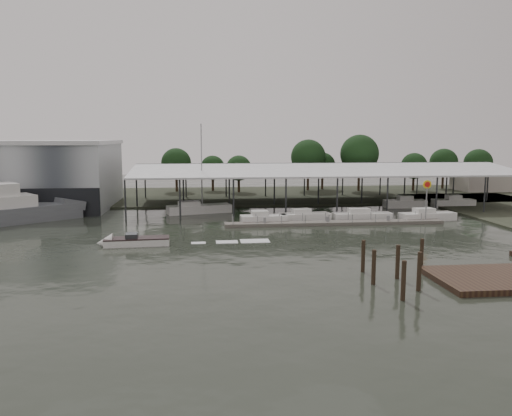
{
  "coord_description": "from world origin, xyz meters",
  "views": [
    {
      "loc": [
        -1.44,
        -51.06,
        11.01
      ],
      "look_at": [
        4.75,
        8.37,
        2.5
      ],
      "focal_mm": 35.0,
      "sensor_mm": 36.0,
      "label": 1
    }
  ],
  "objects": [
    {
      "name": "grey_trawler",
      "position": [
        -26.62,
        15.53,
        1.58
      ],
      "size": [
        17.62,
        15.37,
        8.84
      ],
      "rotation": [
        0.0,
        0.0,
        0.67
      ],
      "color": "slate",
      "rests_on": "ground"
    },
    {
      "name": "moored_cruiser_1",
      "position": [
        11.67,
        13.01,
        0.61
      ],
      "size": [
        6.93,
        3.07,
        1.7
      ],
      "rotation": [
        0.0,
        0.0,
        0.13
      ],
      "color": "white",
      "rests_on": "ground"
    },
    {
      "name": "land_strip_far",
      "position": [
        0.0,
        42.0,
        0.1
      ],
      "size": [
        140.0,
        30.0,
        0.3
      ],
      "color": "#34382A",
      "rests_on": "ground"
    },
    {
      "name": "mooring_pilings",
      "position": [
        13.11,
        -15.16,
        1.04
      ],
      "size": [
        6.36,
        9.25,
        3.47
      ],
      "color": "#34281A",
      "rests_on": "ground"
    },
    {
      "name": "speedboat_underway",
      "position": [
        -9.01,
        0.02,
        0.39
      ],
      "size": [
        18.25,
        3.32,
        2.0
      ],
      "rotation": [
        0.0,
        0.0,
        3.21
      ],
      "color": "white",
      "rests_on": "ground"
    },
    {
      "name": "moored_cruiser_3",
      "position": [
        28.03,
        11.86,
        0.61
      ],
      "size": [
        7.77,
        3.2,
        1.7
      ],
      "rotation": [
        0.0,
        0.0,
        0.14
      ],
      "color": "white",
      "rests_on": "ground"
    },
    {
      "name": "ground",
      "position": [
        0.0,
        0.0,
        0.0
      ],
      "size": [
        200.0,
        200.0,
        0.0
      ],
      "primitive_type": "plane",
      "color": "#272C24",
      "rests_on": "ground"
    },
    {
      "name": "moored_cruiser_2",
      "position": [
        19.34,
        12.62,
        0.61
      ],
      "size": [
        7.81,
        2.32,
        1.7
      ],
      "rotation": [
        0.0,
        0.0,
        0.02
      ],
      "color": "white",
      "rests_on": "ground"
    },
    {
      "name": "shell_fuel_sign",
      "position": [
        27.0,
        9.99,
        3.93
      ],
      "size": [
        1.1,
        0.18,
        5.55
      ],
      "color": "gray",
      "rests_on": "ground"
    },
    {
      "name": "distant_commercial_buildings",
      "position": [
        59.03,
        44.69,
        1.84
      ],
      "size": [
        22.0,
        8.0,
        4.0
      ],
      "color": "#9D968A",
      "rests_on": "ground"
    },
    {
      "name": "moored_cruiser_0",
      "position": [
        6.02,
        11.84,
        0.61
      ],
      "size": [
        6.06,
        2.46,
        1.7
      ],
      "rotation": [
        0.0,
        0.0,
        0.04
      ],
      "color": "white",
      "rests_on": "ground"
    },
    {
      "name": "white_sailboat",
      "position": [
        -2.4,
        21.41,
        0.65
      ],
      "size": [
        9.61,
        4.95,
        13.12
      ],
      "rotation": [
        0.0,
        0.0,
        0.27
      ],
      "color": "white",
      "rests_on": "ground"
    },
    {
      "name": "covered_boat_shed",
      "position": [
        17.0,
        28.0,
        6.13
      ],
      "size": [
        58.24,
        24.0,
        6.96
      ],
      "color": "white",
      "rests_on": "ground"
    },
    {
      "name": "floating_dock",
      "position": [
        15.0,
        10.0,
        0.2
      ],
      "size": [
        28.0,
        2.0,
        1.4
      ],
      "color": "#5F5B54",
      "rests_on": "ground"
    },
    {
      "name": "horizon_tree_line",
      "position": [
        25.2,
        48.04,
        6.26
      ],
      "size": [
        67.87,
        10.09,
        11.53
      ],
      "color": "black",
      "rests_on": "ground"
    },
    {
      "name": "storage_warehouse",
      "position": [
        -28.0,
        29.94,
        5.29
      ],
      "size": [
        24.5,
        20.5,
        10.5
      ],
      "color": "#AAB1B5",
      "rests_on": "ground"
    }
  ]
}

